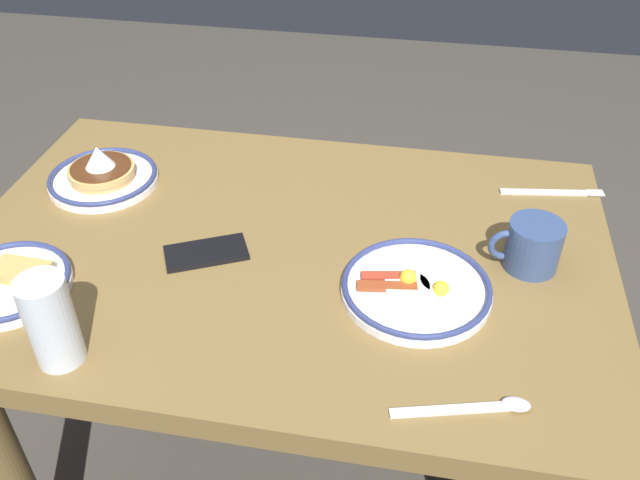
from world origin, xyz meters
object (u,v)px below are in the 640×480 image
Objects in this scene: plate_near_main at (103,175)px; cell_phone at (206,253)px; coffee_mug at (532,245)px; tea_spoon at (480,407)px; plate_far_companion at (6,283)px; plate_center_pancakes at (416,288)px; drinking_glass at (52,325)px; fork_near at (553,192)px.

plate_near_main is 0.33m from cell_phone.
coffee_mug is 0.34m from tea_spoon.
tea_spoon reaches higher than cell_phone.
plate_near_main is at bearing -93.36° from plate_far_companion.
coffee_mug is at bearing -149.76° from plate_center_pancakes.
plate_near_main is 1.47× the size of drinking_glass.
coffee_mug is 0.56m from cell_phone.
plate_near_main is 0.48m from drinking_glass.
drinking_glass is 0.95m from fork_near.
plate_far_companion reaches higher than fork_near.
plate_far_companion is 1.08× the size of tea_spoon.
plate_near_main reaches higher than plate_center_pancakes.
plate_far_companion reaches higher than cell_phone.
cell_phone is (0.56, 0.07, -0.04)m from coffee_mug.
plate_far_companion is 1.02m from fork_near.
tea_spoon is (0.15, 0.57, 0.00)m from fork_near.
coffee_mug is at bearing 75.17° from fork_near.
plate_center_pancakes is at bearing 161.28° from plate_near_main.
tea_spoon is at bearing -178.69° from drinking_glass.
drinking_glass reaches higher than fork_near.
plate_near_main is at bearing 8.01° from fork_near.
drinking_glass is 1.03× the size of cell_phone.
cell_phone is at bearing 26.54° from fork_near.
plate_far_companion is at bearing -37.37° from drinking_glass.
fork_near is (-0.62, -0.31, -0.00)m from cell_phone.
plate_far_companion is at bearing 86.64° from plate_near_main.
coffee_mug reaches higher than fork_near.
tea_spoon is at bearing 75.64° from fork_near.
plate_near_main is at bearing -7.60° from coffee_mug.
tea_spoon is at bearing 75.97° from coffee_mug.
tea_spoon is (-0.48, 0.26, 0.00)m from cell_phone.
drinking_glass is (-0.14, 0.45, 0.05)m from plate_near_main.
fork_near is 0.59m from tea_spoon.
coffee_mug reaches higher than plate_center_pancakes.
drinking_glass is (-0.16, 0.12, 0.05)m from plate_far_companion.
plate_far_companion is at bearing 9.47° from plate_center_pancakes.
fork_near is (-0.90, -0.13, -0.02)m from plate_near_main.
plate_center_pancakes is at bearing 54.29° from fork_near.
coffee_mug is (-0.83, 0.11, 0.02)m from plate_near_main.
drinking_glass is at bearing 26.40° from coffee_mug.
plate_far_companion is 1.44× the size of cell_phone.
drinking_glass is (0.51, 0.24, 0.05)m from plate_center_pancakes.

